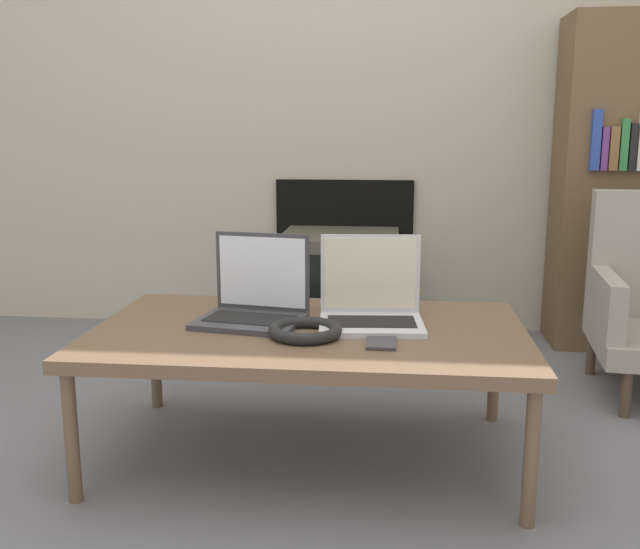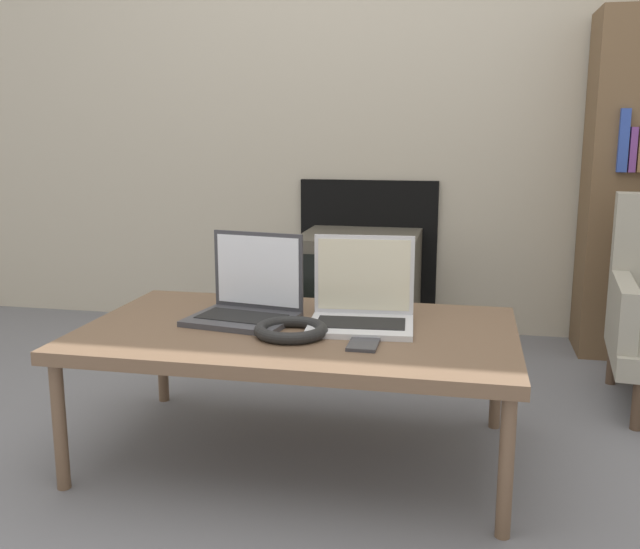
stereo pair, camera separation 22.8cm
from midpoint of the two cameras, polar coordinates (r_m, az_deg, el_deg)
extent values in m
plane|color=slate|center=(1.83, -0.80, -19.28)|extent=(14.00, 14.00, 0.00)
cube|color=#B7AD99|center=(3.40, 6.20, 17.57)|extent=(7.00, 0.06, 2.60)
cube|color=black|center=(3.39, 5.84, 1.54)|extent=(0.65, 0.03, 0.71)
cube|color=brown|center=(2.02, 1.50, -4.79)|extent=(1.21, 0.72, 0.04)
cylinder|color=brown|center=(1.98, -17.01, -11.59)|extent=(0.04, 0.04, 0.35)
cylinder|color=brown|center=(1.77, 18.39, -14.50)|extent=(0.04, 0.04, 0.35)
cylinder|color=brown|center=(2.53, -10.01, -6.20)|extent=(0.04, 0.04, 0.35)
cylinder|color=brown|center=(2.37, 16.68, -7.75)|extent=(0.04, 0.04, 0.35)
cube|color=#38383D|center=(2.07, -3.15, -3.63)|extent=(0.33, 0.28, 0.02)
cube|color=black|center=(2.07, -3.15, -3.39)|extent=(0.27, 0.17, 0.00)
cube|color=#38383D|center=(2.14, -1.95, 0.31)|extent=(0.29, 0.06, 0.23)
cube|color=white|center=(2.14, -1.98, 0.28)|extent=(0.27, 0.05, 0.21)
cube|color=silver|center=(2.01, 6.53, -4.14)|extent=(0.31, 0.25, 0.02)
cube|color=black|center=(2.01, 6.54, -3.90)|extent=(0.26, 0.15, 0.00)
cube|color=silver|center=(2.09, 6.67, -0.04)|extent=(0.29, 0.03, 0.23)
cube|color=beige|center=(2.09, 6.65, -0.07)|extent=(0.27, 0.02, 0.21)
torus|color=black|center=(1.93, 1.08, -4.50)|extent=(0.20, 0.20, 0.03)
cube|color=#333338|center=(1.87, 7.06, -5.53)|extent=(0.08, 0.13, 0.01)
cube|color=#4C473D|center=(3.16, 5.31, -1.17)|extent=(0.51, 0.49, 0.49)
cube|color=black|center=(2.92, 4.75, -2.22)|extent=(0.42, 0.01, 0.38)
cube|color=gray|center=(2.69, 25.33, -2.47)|extent=(0.11, 0.48, 0.20)
cylinder|color=#4C3828|center=(2.54, 26.48, -9.44)|extent=(0.04, 0.04, 0.16)
cylinder|color=#4C3828|center=(2.94, 24.43, -6.54)|extent=(0.04, 0.04, 0.16)
cube|color=#2D479E|center=(3.08, 25.14, 9.68)|extent=(0.04, 0.02, 0.24)
cube|color=#6B387F|center=(3.09, 25.76, 8.98)|extent=(0.03, 0.02, 0.17)
camera|label=1|loc=(0.11, -87.14, 0.58)|focal=40.00mm
camera|label=2|loc=(0.11, 92.86, -0.58)|focal=40.00mm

